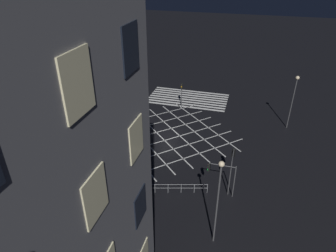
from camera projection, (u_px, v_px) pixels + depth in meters
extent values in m
plane|color=black|center=(168.00, 134.00, 39.41)|extent=(200.00, 200.00, 0.00)
cube|color=silver|center=(183.00, 106.00, 46.76)|extent=(12.78, 0.50, 0.01)
cube|color=silver|center=(185.00, 104.00, 47.51)|extent=(12.78, 0.50, 0.01)
cube|color=silver|center=(186.00, 102.00, 48.27)|extent=(12.78, 0.50, 0.01)
cube|color=silver|center=(187.00, 99.00, 49.02)|extent=(12.78, 0.50, 0.01)
cube|color=silver|center=(188.00, 97.00, 49.77)|extent=(12.78, 0.50, 0.01)
cube|color=silver|center=(190.00, 95.00, 50.53)|extent=(12.78, 0.50, 0.01)
cube|color=silver|center=(191.00, 93.00, 51.28)|extent=(12.78, 0.50, 0.01)
cube|color=silver|center=(192.00, 91.00, 52.03)|extent=(12.78, 0.50, 0.01)
cube|color=silver|center=(149.00, 117.00, 43.73)|extent=(11.14, 11.14, 0.01)
cube|color=silver|center=(203.00, 124.00, 41.81)|extent=(11.14, 11.14, 0.01)
cube|color=silver|center=(156.00, 123.00, 42.00)|extent=(11.14, 11.14, 0.01)
cube|color=silver|center=(190.00, 128.00, 40.85)|extent=(11.14, 11.14, 0.01)
cube|color=silver|center=(164.00, 130.00, 40.28)|extent=(11.14, 11.14, 0.01)
cube|color=silver|center=(175.00, 132.00, 39.89)|extent=(11.14, 11.14, 0.01)
cube|color=silver|center=(172.00, 138.00, 38.55)|extent=(11.14, 11.14, 0.01)
cube|color=silver|center=(160.00, 136.00, 38.93)|extent=(11.14, 11.14, 0.01)
cube|color=silver|center=(181.00, 147.00, 36.82)|extent=(11.14, 11.14, 0.01)
cube|color=silver|center=(145.00, 141.00, 37.97)|extent=(11.14, 11.14, 0.01)
cube|color=silver|center=(191.00, 156.00, 35.09)|extent=(11.14, 11.14, 0.01)
cube|color=silver|center=(128.00, 146.00, 37.01)|extent=(11.14, 11.14, 0.01)
cube|color=silver|center=(115.00, 126.00, 41.23)|extent=(0.30, 12.78, 0.01)
cube|color=black|center=(140.00, 206.00, 14.60)|extent=(0.06, 1.40, 1.80)
cube|color=beige|center=(96.00, 196.00, 9.67)|extent=(0.06, 1.40, 1.80)
cube|color=beige|center=(136.00, 139.00, 12.70)|extent=(0.06, 1.40, 1.80)
cube|color=beige|center=(78.00, 84.00, 7.77)|extent=(0.06, 1.40, 1.80)
cube|color=black|center=(131.00, 49.00, 10.80)|extent=(0.06, 1.40, 1.80)
cylinder|color=#424244|center=(130.00, 89.00, 47.83)|extent=(0.11, 0.11, 3.95)
cylinder|color=#424244|center=(136.00, 79.00, 46.69)|extent=(2.05, 0.09, 0.09)
cube|color=black|center=(142.00, 82.00, 46.67)|extent=(0.16, 0.28, 0.90)
sphere|color=black|center=(143.00, 80.00, 46.49)|extent=(0.18, 0.18, 0.18)
sphere|color=black|center=(143.00, 82.00, 46.64)|extent=(0.18, 0.18, 0.18)
sphere|color=green|center=(143.00, 84.00, 46.79)|extent=(0.18, 0.18, 0.18)
cube|color=black|center=(141.00, 82.00, 46.69)|extent=(0.02, 0.36, 0.98)
cylinder|color=#424244|center=(70.00, 150.00, 32.96)|extent=(0.11, 0.11, 3.59)
cylinder|color=#424244|center=(77.00, 139.00, 31.87)|extent=(2.33, 0.09, 0.09)
cube|color=black|center=(88.00, 144.00, 31.82)|extent=(0.16, 0.28, 0.90)
sphere|color=red|center=(88.00, 142.00, 31.64)|extent=(0.18, 0.18, 0.18)
sphere|color=black|center=(89.00, 144.00, 31.79)|extent=(0.18, 0.18, 0.18)
sphere|color=black|center=(89.00, 147.00, 31.94)|extent=(0.18, 0.18, 0.18)
cube|color=black|center=(87.00, 144.00, 31.84)|extent=(0.02, 0.36, 0.98)
cylinder|color=#424244|center=(143.00, 160.00, 30.62)|extent=(0.11, 0.11, 4.52)
cube|color=black|center=(143.00, 145.00, 29.86)|extent=(0.28, 0.16, 0.90)
sphere|color=black|center=(143.00, 142.00, 29.81)|extent=(0.18, 0.18, 0.18)
sphere|color=black|center=(143.00, 144.00, 29.96)|extent=(0.18, 0.18, 0.18)
sphere|color=green|center=(143.00, 147.00, 30.10)|extent=(0.18, 0.18, 0.18)
cube|color=black|center=(142.00, 145.00, 29.79)|extent=(0.36, 0.02, 0.98)
cylinder|color=#424244|center=(234.00, 182.00, 28.28)|extent=(0.11, 0.11, 3.62)
cylinder|color=#424244|center=(223.00, 166.00, 27.76)|extent=(2.45, 0.09, 0.09)
cube|color=black|center=(209.00, 167.00, 28.27)|extent=(0.16, 0.28, 0.90)
sphere|color=black|center=(208.00, 164.00, 28.15)|extent=(0.18, 0.18, 0.18)
sphere|color=black|center=(208.00, 167.00, 28.30)|extent=(0.18, 0.18, 0.18)
sphere|color=green|center=(208.00, 170.00, 28.45)|extent=(0.18, 0.18, 0.18)
cube|color=black|center=(210.00, 167.00, 28.25)|extent=(0.02, 0.36, 0.98)
cylinder|color=#424244|center=(182.00, 95.00, 45.69)|extent=(0.11, 0.11, 3.90)
cube|color=black|center=(182.00, 87.00, 44.86)|extent=(0.28, 0.16, 0.90)
sphere|color=black|center=(181.00, 85.00, 44.62)|extent=(0.18, 0.18, 0.18)
sphere|color=orange|center=(181.00, 87.00, 44.77)|extent=(0.18, 0.18, 0.18)
sphere|color=black|center=(181.00, 89.00, 44.92)|extent=(0.18, 0.18, 0.18)
cube|color=black|center=(182.00, 86.00, 44.94)|extent=(0.36, 0.02, 0.98)
cylinder|color=#424244|center=(230.00, 178.00, 28.49)|extent=(0.11, 0.11, 3.92)
cylinder|color=#424244|center=(233.00, 156.00, 28.62)|extent=(0.09, 2.44, 0.09)
cube|color=black|center=(234.00, 153.00, 29.86)|extent=(0.28, 0.16, 0.90)
sphere|color=black|center=(234.00, 150.00, 29.81)|extent=(0.18, 0.18, 0.18)
sphere|color=orange|center=(234.00, 152.00, 29.96)|extent=(0.18, 0.18, 0.18)
sphere|color=black|center=(233.00, 154.00, 30.11)|extent=(0.18, 0.18, 0.18)
cube|color=black|center=(234.00, 153.00, 29.79)|extent=(0.36, 0.02, 0.98)
cylinder|color=#424244|center=(15.00, 158.00, 26.43)|extent=(0.14, 0.14, 9.73)
sphere|color=#F9E0B2|center=(0.00, 107.00, 23.97)|extent=(0.49, 0.49, 0.49)
cylinder|color=#424244|center=(217.00, 206.00, 22.73)|extent=(0.14, 0.14, 7.67)
sphere|color=#F9E0B2|center=(222.00, 164.00, 20.78)|extent=(0.44, 0.44, 0.44)
cylinder|color=#424244|center=(292.00, 104.00, 39.26)|extent=(0.14, 0.14, 7.01)
sphere|color=#F9E0B2|center=(298.00, 78.00, 37.46)|extent=(0.48, 0.48, 0.48)
cylinder|color=brown|center=(124.00, 83.00, 51.50)|extent=(0.28, 0.28, 2.77)
sphere|color=#235128|center=(123.00, 70.00, 50.30)|extent=(2.79, 2.79, 2.79)
cylinder|color=#9EA0A5|center=(129.00, 188.00, 29.38)|extent=(0.05, 0.05, 1.05)
cylinder|color=#9EA0A5|center=(142.00, 188.00, 29.38)|extent=(0.05, 0.05, 1.05)
cylinder|color=#9EA0A5|center=(155.00, 188.00, 29.38)|extent=(0.05, 0.05, 1.05)
cylinder|color=#9EA0A5|center=(168.00, 188.00, 29.38)|extent=(0.05, 0.05, 1.05)
cylinder|color=#9EA0A5|center=(181.00, 188.00, 29.38)|extent=(0.05, 0.05, 1.05)
cylinder|color=#9EA0A5|center=(194.00, 188.00, 29.38)|extent=(0.05, 0.05, 1.05)
cylinder|color=#9EA0A5|center=(207.00, 188.00, 29.38)|extent=(0.05, 0.05, 1.05)
cylinder|color=#9EA0A5|center=(168.00, 185.00, 29.14)|extent=(7.45, 2.16, 0.04)
cylinder|color=#9EA0A5|center=(168.00, 188.00, 29.35)|extent=(7.45, 2.16, 0.04)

